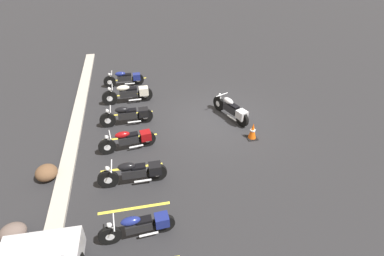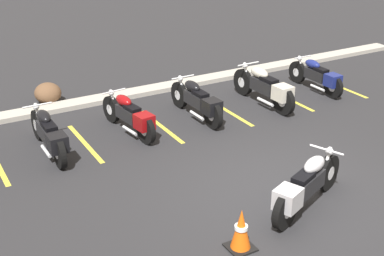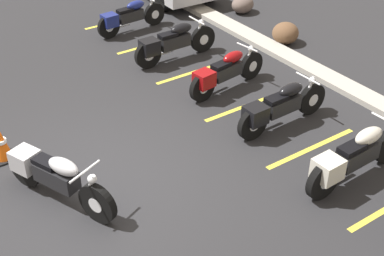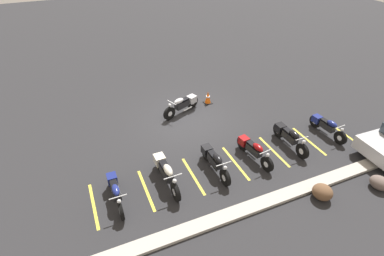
{
  "view_description": "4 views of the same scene",
  "coord_description": "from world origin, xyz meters",
  "px_view_note": "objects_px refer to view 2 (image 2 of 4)",
  "views": [
    {
      "loc": [
        -10.38,
        3.2,
        6.89
      ],
      "look_at": [
        -1.09,
        1.28,
        0.47
      ],
      "focal_mm": 28.0,
      "sensor_mm": 36.0,
      "label": 1
    },
    {
      "loc": [
        -5.48,
        -6.4,
        4.95
      ],
      "look_at": [
        -0.58,
        2.17,
        0.54
      ],
      "focal_mm": 50.0,
      "sensor_mm": 36.0,
      "label": 2
    },
    {
      "loc": [
        6.51,
        -2.56,
        5.63
      ],
      "look_at": [
        0.61,
        1.5,
        0.89
      ],
      "focal_mm": 50.0,
      "sensor_mm": 36.0,
      "label": 3
    },
    {
      "loc": [
        4.51,
        11.14,
        7.93
      ],
      "look_at": [
        0.6,
        1.95,
        0.9
      ],
      "focal_mm": 28.0,
      "sensor_mm": 36.0,
      "label": 4
    }
  ],
  "objects_px": {
    "landscape_rock_1": "(48,93)",
    "parked_bike_5": "(318,76)",
    "motorcycle_silver_featured": "(305,186)",
    "traffic_cone": "(241,230)",
    "parked_bike_3": "(198,101)",
    "parked_bike_4": "(266,87)",
    "parked_bike_2": "(130,115)",
    "parked_bike_1": "(49,134)"
  },
  "relations": [
    {
      "from": "parked_bike_1",
      "to": "parked_bike_5",
      "type": "distance_m",
      "value": 7.28
    },
    {
      "from": "parked_bike_1",
      "to": "parked_bike_5",
      "type": "bearing_deg",
      "value": -88.85
    },
    {
      "from": "parked_bike_3",
      "to": "parked_bike_4",
      "type": "xyz_separation_m",
      "value": [
        1.89,
        -0.1,
        0.03
      ]
    },
    {
      "from": "parked_bike_3",
      "to": "traffic_cone",
      "type": "xyz_separation_m",
      "value": [
        -1.96,
        -4.63,
        -0.13
      ]
    },
    {
      "from": "parked_bike_5",
      "to": "traffic_cone",
      "type": "xyz_separation_m",
      "value": [
        -5.69,
        -4.69,
        -0.1
      ]
    },
    {
      "from": "landscape_rock_1",
      "to": "traffic_cone",
      "type": "height_order",
      "value": "traffic_cone"
    },
    {
      "from": "parked_bike_4",
      "to": "landscape_rock_1",
      "type": "height_order",
      "value": "parked_bike_4"
    },
    {
      "from": "parked_bike_2",
      "to": "parked_bike_1",
      "type": "bearing_deg",
      "value": 86.28
    },
    {
      "from": "traffic_cone",
      "to": "parked_bike_3",
      "type": "bearing_deg",
      "value": 67.02
    },
    {
      "from": "parked_bike_2",
      "to": "parked_bike_4",
      "type": "xyz_separation_m",
      "value": [
        3.6,
        -0.11,
        0.05
      ]
    },
    {
      "from": "landscape_rock_1",
      "to": "parked_bike_3",
      "type": "bearing_deg",
      "value": -44.69
    },
    {
      "from": "traffic_cone",
      "to": "parked_bike_5",
      "type": "bearing_deg",
      "value": 39.49
    },
    {
      "from": "parked_bike_1",
      "to": "parked_bike_3",
      "type": "xyz_separation_m",
      "value": [
        3.55,
        0.11,
        -0.0
      ]
    },
    {
      "from": "parked_bike_2",
      "to": "parked_bike_5",
      "type": "height_order",
      "value": "parked_bike_2"
    },
    {
      "from": "parked_bike_3",
      "to": "parked_bike_5",
      "type": "distance_m",
      "value": 3.73
    },
    {
      "from": "landscape_rock_1",
      "to": "parked_bike_5",
      "type": "bearing_deg",
      "value": -22.44
    },
    {
      "from": "landscape_rock_1",
      "to": "parked_bike_2",
      "type": "bearing_deg",
      "value": -68.8
    },
    {
      "from": "parked_bike_2",
      "to": "motorcycle_silver_featured",
      "type": "bearing_deg",
      "value": -170.95
    },
    {
      "from": "parked_bike_5",
      "to": "parked_bike_4",
      "type": "bearing_deg",
      "value": 94.91
    },
    {
      "from": "motorcycle_silver_featured",
      "to": "parked_bike_3",
      "type": "height_order",
      "value": "motorcycle_silver_featured"
    },
    {
      "from": "parked_bike_2",
      "to": "traffic_cone",
      "type": "bearing_deg",
      "value": 169.39
    },
    {
      "from": "parked_bike_4",
      "to": "parked_bike_5",
      "type": "height_order",
      "value": "parked_bike_4"
    },
    {
      "from": "parked_bike_1",
      "to": "landscape_rock_1",
      "type": "distance_m",
      "value": 2.96
    },
    {
      "from": "traffic_cone",
      "to": "parked_bike_2",
      "type": "bearing_deg",
      "value": 86.92
    },
    {
      "from": "motorcycle_silver_featured",
      "to": "parked_bike_3",
      "type": "xyz_separation_m",
      "value": [
        0.44,
        4.28,
        -0.01
      ]
    },
    {
      "from": "parked_bike_4",
      "to": "landscape_rock_1",
      "type": "bearing_deg",
      "value": 56.92
    },
    {
      "from": "motorcycle_silver_featured",
      "to": "parked_bike_3",
      "type": "bearing_deg",
      "value": 62.09
    },
    {
      "from": "parked_bike_2",
      "to": "traffic_cone",
      "type": "relative_size",
      "value": 3.06
    },
    {
      "from": "motorcycle_silver_featured",
      "to": "landscape_rock_1",
      "type": "xyz_separation_m",
      "value": [
        -2.34,
        7.02,
        -0.2
      ]
    },
    {
      "from": "parked_bike_2",
      "to": "landscape_rock_1",
      "type": "xyz_separation_m",
      "value": [
        -1.06,
        2.73,
        -0.17
      ]
    },
    {
      "from": "parked_bike_2",
      "to": "parked_bike_4",
      "type": "bearing_deg",
      "value": -99.34
    },
    {
      "from": "landscape_rock_1",
      "to": "parked_bike_4",
      "type": "bearing_deg",
      "value": -31.4
    },
    {
      "from": "motorcycle_silver_featured",
      "to": "traffic_cone",
      "type": "relative_size",
      "value": 3.09
    },
    {
      "from": "landscape_rock_1",
      "to": "traffic_cone",
      "type": "bearing_deg",
      "value": -83.75
    },
    {
      "from": "parked_bike_4",
      "to": "traffic_cone",
      "type": "height_order",
      "value": "parked_bike_4"
    },
    {
      "from": "parked_bike_3",
      "to": "motorcycle_silver_featured",
      "type": "bearing_deg",
      "value": 172.93
    },
    {
      "from": "parked_bike_4",
      "to": "parked_bike_1",
      "type": "bearing_deg",
      "value": 88.4
    },
    {
      "from": "motorcycle_silver_featured",
      "to": "parked_bike_5",
      "type": "bearing_deg",
      "value": 24.09
    },
    {
      "from": "parked_bike_1",
      "to": "parked_bike_2",
      "type": "distance_m",
      "value": 1.84
    },
    {
      "from": "parked_bike_3",
      "to": "parked_bike_4",
      "type": "height_order",
      "value": "parked_bike_4"
    },
    {
      "from": "motorcycle_silver_featured",
      "to": "parked_bike_4",
      "type": "xyz_separation_m",
      "value": [
        2.32,
        4.18,
        0.02
      ]
    },
    {
      "from": "motorcycle_silver_featured",
      "to": "parked_bike_1",
      "type": "relative_size",
      "value": 0.96
    }
  ]
}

